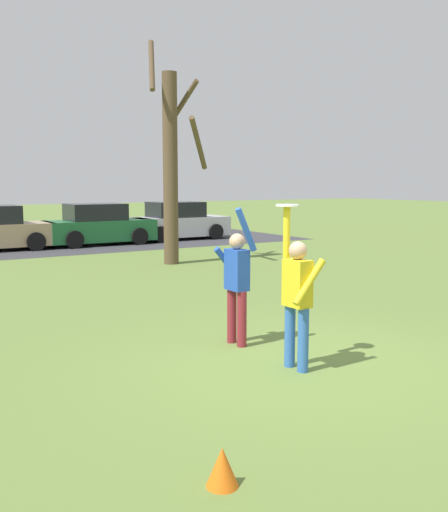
# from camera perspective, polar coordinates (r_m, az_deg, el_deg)

# --- Properties ---
(ground_plane) EXTENTS (120.00, 120.00, 0.00)m
(ground_plane) POSITION_cam_1_polar(r_m,az_deg,el_deg) (7.85, 7.14, -10.36)
(ground_plane) COLOR olive
(person_catcher) EXTENTS (0.49, 0.54, 2.08)m
(person_catcher) POSITION_cam_1_polar(r_m,az_deg,el_deg) (7.29, 7.31, -3.77)
(person_catcher) COLOR #3366B7
(person_catcher) RESTS_ON ground_plane
(person_defender) EXTENTS (0.49, 0.55, 2.04)m
(person_defender) POSITION_cam_1_polar(r_m,az_deg,el_deg) (8.34, 1.29, -2.32)
(person_defender) COLOR maroon
(person_defender) RESTS_ON ground_plane
(frisbee_disc) EXTENTS (0.29, 0.29, 0.02)m
(frisbee_disc) POSITION_cam_1_polar(r_m,az_deg,el_deg) (7.33, 6.31, 5.05)
(frisbee_disc) COLOR white
(frisbee_disc) RESTS_ON person_catcher
(parked_car_green) EXTENTS (4.12, 2.07, 1.59)m
(parked_car_green) POSITION_cam_1_polar(r_m,az_deg,el_deg) (22.67, -12.42, 2.96)
(parked_car_green) COLOR #1E6633
(parked_car_green) RESTS_ON ground_plane
(parked_car_silver) EXTENTS (4.12, 2.07, 1.59)m
(parked_car_silver) POSITION_cam_1_polar(r_m,az_deg,el_deg) (24.32, -4.61, 3.39)
(parked_car_silver) COLOR #BCBCC1
(parked_car_silver) RESTS_ON ground_plane
(parking_strip) EXTENTS (20.88, 6.40, 0.01)m
(parking_strip) POSITION_cam_1_polar(r_m,az_deg,el_deg) (22.52, -17.38, 0.92)
(parking_strip) COLOR #38383D
(parking_strip) RESTS_ON ground_plane
(bare_tree_tall) EXTENTS (2.02, 2.01, 6.48)m
(bare_tree_tall) POSITION_cam_1_polar(r_m,az_deg,el_deg) (16.85, -5.28, 9.24)
(bare_tree_tall) COLOR brown
(bare_tree_tall) RESTS_ON ground_plane
(field_cone_orange) EXTENTS (0.26, 0.26, 0.32)m
(field_cone_orange) POSITION_cam_1_polar(r_m,az_deg,el_deg) (4.78, -0.17, -20.30)
(field_cone_orange) COLOR orange
(field_cone_orange) RESTS_ON ground_plane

